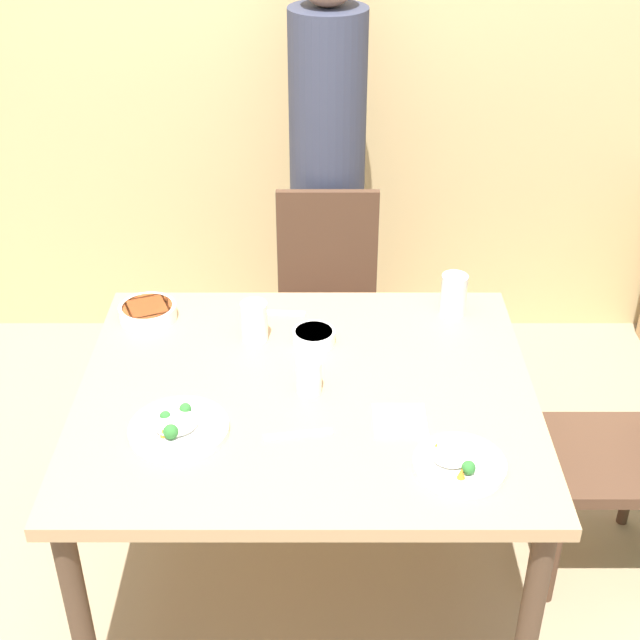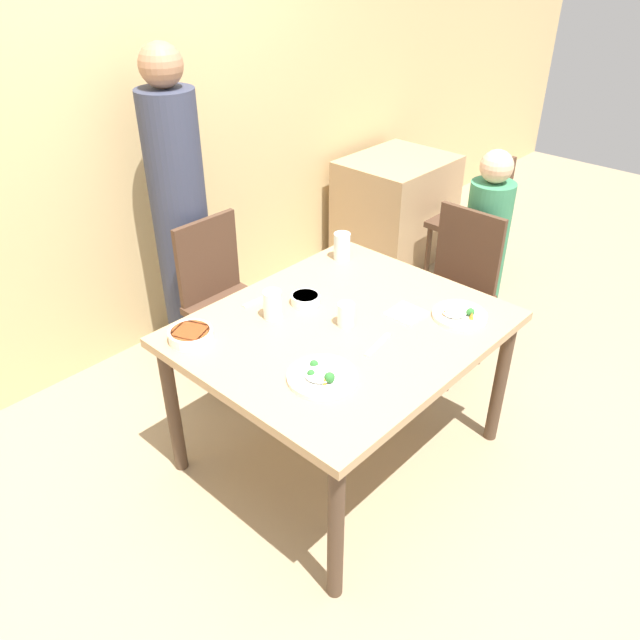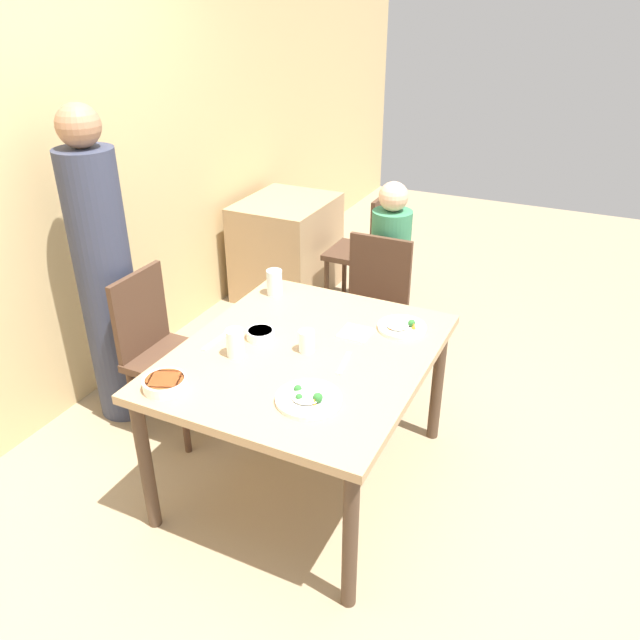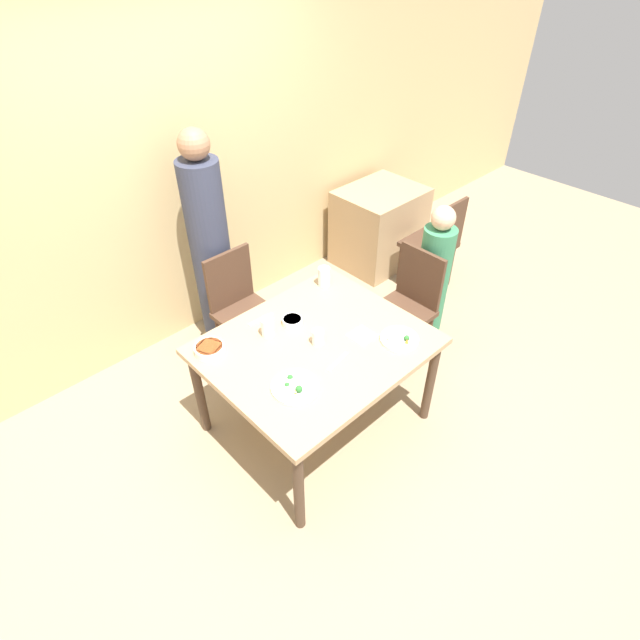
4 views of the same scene
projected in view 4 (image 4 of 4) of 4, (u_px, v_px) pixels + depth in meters
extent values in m
plane|color=#998466|center=(317.00, 421.00, 3.44)|extent=(10.00, 10.00, 0.00)
cube|color=tan|center=(165.00, 169.00, 3.44)|extent=(10.00, 0.06, 2.70)
cube|color=tan|center=(316.00, 346.00, 2.99)|extent=(1.27, 1.07, 0.04)
cylinder|color=#4C3828|center=(299.00, 490.00, 2.65)|extent=(0.06, 0.06, 0.68)
cylinder|color=#4C3828|center=(430.00, 382.00, 3.26)|extent=(0.06, 0.06, 0.68)
cylinder|color=#4C3828|center=(199.00, 393.00, 3.18)|extent=(0.06, 0.06, 0.68)
cylinder|color=#4C3828|center=(329.00, 316.00, 3.80)|extent=(0.06, 0.06, 0.68)
cube|color=#4C3323|center=(248.00, 316.00, 3.66)|extent=(0.40, 0.40, 0.04)
cube|color=#4C3323|center=(229.00, 279.00, 3.61)|extent=(0.38, 0.03, 0.44)
cylinder|color=#4C3323|center=(246.00, 360.00, 3.62)|extent=(0.04, 0.04, 0.41)
cylinder|color=#4C3323|center=(281.00, 339.00, 3.79)|extent=(0.04, 0.04, 0.41)
cylinder|color=#4C3323|center=(220.00, 338.00, 3.80)|extent=(0.04, 0.04, 0.41)
cylinder|color=#4C3323|center=(254.00, 320.00, 3.98)|extent=(0.04, 0.04, 0.41)
cube|color=#4C3323|center=(401.00, 313.00, 3.68)|extent=(0.40, 0.40, 0.04)
cube|color=#4C3323|center=(420.00, 277.00, 3.63)|extent=(0.03, 0.38, 0.44)
cylinder|color=#4C3323|center=(367.00, 336.00, 3.83)|extent=(0.04, 0.04, 0.41)
cylinder|color=#4C3323|center=(401.00, 357.00, 3.64)|extent=(0.04, 0.04, 0.41)
cylinder|color=#4C3323|center=(395.00, 317.00, 4.00)|extent=(0.04, 0.04, 0.41)
cylinder|color=#4C3323|center=(428.00, 337.00, 3.82)|extent=(0.04, 0.04, 0.41)
cylinder|color=#33384C|center=(212.00, 259.00, 3.67)|extent=(0.29, 0.29, 1.49)
sphere|color=#9E7051|center=(194.00, 144.00, 3.14)|extent=(0.21, 0.21, 0.21)
cylinder|color=#387F56|center=(432.00, 286.00, 3.83)|extent=(0.24, 0.24, 0.99)
sphere|color=#DBAD89|center=(443.00, 218.00, 3.46)|extent=(0.18, 0.18, 0.18)
cylinder|color=white|center=(210.00, 349.00, 2.91)|extent=(0.18, 0.18, 0.05)
cylinder|color=#BC5123|center=(209.00, 346.00, 2.90)|extent=(0.16, 0.16, 0.01)
cylinder|color=white|center=(295.00, 387.00, 2.69)|extent=(0.26, 0.26, 0.02)
ellipsoid|color=white|center=(293.00, 385.00, 2.68)|extent=(0.12, 0.12, 0.02)
cone|color=orange|center=(295.00, 391.00, 2.64)|extent=(0.02, 0.02, 0.03)
sphere|color=#2D702D|center=(299.00, 389.00, 2.64)|extent=(0.04, 0.04, 0.04)
sphere|color=#2D702D|center=(287.00, 385.00, 2.67)|extent=(0.03, 0.03, 0.03)
sphere|color=#2D702D|center=(290.00, 377.00, 2.72)|extent=(0.03, 0.03, 0.03)
cylinder|color=white|center=(399.00, 339.00, 3.00)|extent=(0.23, 0.23, 0.02)
ellipsoid|color=white|center=(395.00, 337.00, 2.98)|extent=(0.10, 0.10, 0.02)
cone|color=orange|center=(407.00, 341.00, 2.95)|extent=(0.02, 0.02, 0.03)
sphere|color=#2D702D|center=(407.00, 338.00, 2.97)|extent=(0.03, 0.03, 0.03)
cone|color=orange|center=(388.00, 337.00, 2.98)|extent=(0.02, 0.02, 0.03)
cylinder|color=white|center=(292.00, 321.00, 3.11)|extent=(0.13, 0.13, 0.04)
cylinder|color=white|center=(292.00, 319.00, 3.10)|extent=(0.11, 0.11, 0.01)
cylinder|color=silver|center=(318.00, 337.00, 2.95)|extent=(0.07, 0.07, 0.10)
cylinder|color=silver|center=(324.00, 277.00, 3.41)|extent=(0.08, 0.08, 0.14)
cylinder|color=silver|center=(268.00, 327.00, 3.00)|extent=(0.08, 0.08, 0.13)
cube|color=white|center=(362.00, 336.00, 3.03)|extent=(0.14, 0.14, 0.01)
cube|color=silver|center=(261.00, 319.00, 3.15)|extent=(0.18, 0.03, 0.01)
cube|color=silver|center=(338.00, 362.00, 2.86)|extent=(0.18, 0.05, 0.01)
cube|color=tan|center=(379.00, 227.00, 4.81)|extent=(0.76, 0.63, 0.75)
cube|color=#4C3323|center=(429.00, 244.00, 4.45)|extent=(0.40, 0.40, 0.04)
cube|color=#4C3323|center=(450.00, 228.00, 4.20)|extent=(0.38, 0.03, 0.44)
cylinder|color=#4C3323|center=(422.00, 252.00, 4.77)|extent=(0.04, 0.04, 0.41)
cylinder|color=#4C3323|center=(400.00, 265.00, 4.60)|extent=(0.04, 0.04, 0.41)
cylinder|color=#4C3323|center=(451.00, 266.00, 4.59)|extent=(0.04, 0.04, 0.41)
cylinder|color=#4C3323|center=(429.00, 280.00, 4.41)|extent=(0.04, 0.04, 0.41)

